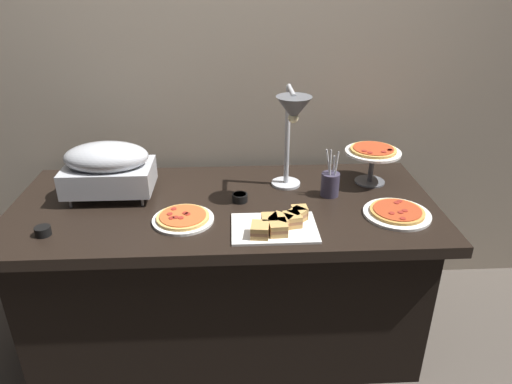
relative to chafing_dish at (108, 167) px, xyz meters
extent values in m
plane|color=#4C443D|center=(0.52, -0.09, -0.91)|extent=(8.00, 8.00, 0.00)
cube|color=tan|center=(0.52, 0.41, 0.29)|extent=(4.40, 0.04, 2.40)
cube|color=black|center=(0.52, -0.09, -0.17)|extent=(1.90, 0.84, 0.05)
cube|color=black|center=(0.52, -0.09, -0.55)|extent=(1.75, 0.74, 0.71)
cylinder|color=#B7BABF|center=(-0.16, -0.10, -0.13)|extent=(0.01, 0.01, 0.04)
cylinder|color=#B7BABF|center=(0.16, -0.10, -0.13)|extent=(0.01, 0.01, 0.04)
cylinder|color=#B7BABF|center=(-0.16, 0.10, -0.13)|extent=(0.01, 0.01, 0.04)
cylinder|color=#B7BABF|center=(0.16, 0.10, -0.13)|extent=(0.01, 0.01, 0.04)
cube|color=#B7BABF|center=(0.00, 0.00, -0.05)|extent=(0.39, 0.25, 0.11)
ellipsoid|color=#B7BABF|center=(0.00, 0.00, 0.05)|extent=(0.37, 0.24, 0.13)
cylinder|color=#B7BABF|center=(0.82, 0.09, -0.14)|extent=(0.14, 0.14, 0.01)
cylinder|color=#B7BABF|center=(0.82, 0.09, 0.10)|extent=(0.02, 0.02, 0.47)
cylinder|color=#B7BABF|center=(0.82, 0.00, 0.34)|extent=(0.02, 0.19, 0.02)
cone|color=#595B60|center=(0.82, -0.10, 0.29)|extent=(0.15, 0.15, 0.10)
sphere|color=#F9EAB2|center=(0.82, -0.10, 0.25)|extent=(0.04, 0.04, 0.04)
cylinder|color=white|center=(0.35, -0.25, -0.14)|extent=(0.26, 0.26, 0.01)
cylinder|color=#DBA856|center=(0.35, -0.25, -0.13)|extent=(0.22, 0.22, 0.01)
cylinder|color=#C65628|center=(0.35, -0.25, -0.12)|extent=(0.19, 0.19, 0.00)
cylinder|color=maroon|center=(0.34, -0.27, -0.12)|extent=(0.02, 0.02, 0.00)
cylinder|color=maroon|center=(0.36, -0.23, -0.12)|extent=(0.02, 0.02, 0.00)
cylinder|color=maroon|center=(0.29, -0.24, -0.12)|extent=(0.02, 0.02, 0.00)
cylinder|color=maroon|center=(0.31, -0.27, -0.12)|extent=(0.02, 0.02, 0.00)
cylinder|color=maroon|center=(0.37, -0.24, -0.12)|extent=(0.02, 0.02, 0.00)
cylinder|color=maroon|center=(0.32, -0.27, -0.12)|extent=(0.02, 0.02, 0.00)
cylinder|color=maroon|center=(0.31, -0.19, -0.12)|extent=(0.02, 0.02, 0.00)
cylinder|color=white|center=(1.26, -0.25, -0.14)|extent=(0.29, 0.29, 0.01)
cylinder|color=#C68E42|center=(1.26, -0.25, -0.13)|extent=(0.23, 0.23, 0.01)
cylinder|color=#AD3D1E|center=(1.26, -0.25, -0.12)|extent=(0.20, 0.20, 0.00)
cylinder|color=maroon|center=(1.27, -0.19, -0.12)|extent=(0.02, 0.02, 0.00)
cylinder|color=maroon|center=(1.29, -0.17, -0.12)|extent=(0.02, 0.02, 0.00)
cylinder|color=maroon|center=(1.22, -0.28, -0.12)|extent=(0.02, 0.02, 0.00)
cylinder|color=maroon|center=(1.25, -0.33, -0.12)|extent=(0.02, 0.02, 0.00)
cylinder|color=maroon|center=(1.28, -0.26, -0.12)|extent=(0.02, 0.02, 0.00)
cylinder|color=maroon|center=(1.26, -0.27, -0.12)|extent=(0.02, 0.02, 0.00)
cylinder|color=#595B60|center=(1.23, 0.09, -0.07)|extent=(0.02, 0.02, 0.15)
cylinder|color=#595B60|center=(1.23, 0.09, -0.14)|extent=(0.15, 0.15, 0.01)
cylinder|color=white|center=(1.23, 0.09, 0.01)|extent=(0.27, 0.27, 0.01)
cylinder|color=gold|center=(1.23, 0.09, 0.02)|extent=(0.22, 0.22, 0.01)
cylinder|color=#AD3D1E|center=(1.23, 0.09, 0.03)|extent=(0.19, 0.19, 0.00)
cylinder|color=maroon|center=(1.26, 0.04, 0.03)|extent=(0.02, 0.02, 0.00)
cylinder|color=maroon|center=(1.18, 0.05, 0.03)|extent=(0.02, 0.02, 0.00)
cylinder|color=maroon|center=(1.30, 0.06, 0.03)|extent=(0.02, 0.02, 0.00)
cylinder|color=maroon|center=(1.20, 0.03, 0.03)|extent=(0.02, 0.02, 0.00)
cylinder|color=maroon|center=(1.30, 0.06, 0.03)|extent=(0.02, 0.02, 0.00)
cube|color=white|center=(0.72, -0.34, -0.14)|extent=(0.35, 0.25, 0.01)
cube|color=tan|center=(0.70, -0.33, -0.13)|extent=(0.06, 0.08, 0.02)
cube|color=#9E6642|center=(0.70, -0.33, -0.11)|extent=(0.06, 0.08, 0.01)
cube|color=tan|center=(0.70, -0.33, -0.10)|extent=(0.06, 0.08, 0.02)
cube|color=tan|center=(0.75, -0.34, -0.13)|extent=(0.10, 0.10, 0.02)
cube|color=#9E6642|center=(0.75, -0.34, -0.11)|extent=(0.10, 0.10, 0.01)
cube|color=tan|center=(0.75, -0.34, -0.10)|extent=(0.10, 0.10, 0.02)
cube|color=tan|center=(0.82, -0.29, -0.13)|extent=(0.09, 0.09, 0.02)
cube|color=#9E6642|center=(0.82, -0.29, -0.11)|extent=(0.09, 0.09, 0.01)
cube|color=tan|center=(0.82, -0.29, -0.10)|extent=(0.09, 0.09, 0.02)
cube|color=tan|center=(0.73, -0.38, -0.13)|extent=(0.07, 0.09, 0.02)
cube|color=#9E6642|center=(0.73, -0.38, -0.11)|extent=(0.07, 0.09, 0.01)
cube|color=tan|center=(0.73, -0.38, -0.10)|extent=(0.07, 0.09, 0.02)
cube|color=tan|center=(0.80, -0.32, -0.13)|extent=(0.08, 0.09, 0.02)
cube|color=#9E6642|center=(0.80, -0.32, -0.11)|extent=(0.08, 0.09, 0.01)
cube|color=tan|center=(0.80, -0.32, -0.10)|extent=(0.08, 0.09, 0.02)
cube|color=tan|center=(0.66, -0.40, -0.13)|extent=(0.08, 0.09, 0.02)
cube|color=#9E6642|center=(0.66, -0.40, -0.11)|extent=(0.08, 0.09, 0.01)
cube|color=tan|center=(0.66, -0.40, -0.10)|extent=(0.08, 0.09, 0.02)
cube|color=tan|center=(0.84, -0.26, -0.13)|extent=(0.07, 0.06, 0.02)
cube|color=#9E6642|center=(0.84, -0.26, -0.11)|extent=(0.07, 0.06, 0.01)
cube|color=tan|center=(0.84, -0.26, -0.10)|extent=(0.07, 0.06, 0.02)
cylinder|color=black|center=(0.59, -0.08, -0.13)|extent=(0.07, 0.07, 0.04)
cylinder|color=gold|center=(0.59, -0.08, -0.11)|extent=(0.06, 0.06, 0.01)
cylinder|color=black|center=(-0.19, -0.33, -0.13)|extent=(0.06, 0.06, 0.04)
cylinder|color=gold|center=(-0.19, -0.33, -0.11)|extent=(0.05, 0.05, 0.01)
cylinder|color=#383347|center=(1.01, -0.04, -0.09)|extent=(0.08, 0.08, 0.11)
cylinder|color=#B7BABF|center=(1.00, -0.05, -0.02)|extent=(0.01, 0.02, 0.20)
cylinder|color=#B7BABF|center=(1.02, -0.02, -0.03)|extent=(0.02, 0.03, 0.16)
cylinder|color=#B7BABF|center=(1.00, -0.06, -0.03)|extent=(0.01, 0.02, 0.17)
cylinder|color=#B7BABF|center=(1.00, -0.03, -0.02)|extent=(0.04, 0.01, 0.19)
cylinder|color=#B7BABF|center=(1.02, -0.06, -0.02)|extent=(0.03, 0.03, 0.18)
camera|label=1|loc=(0.57, -1.96, 0.82)|focal=32.65mm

